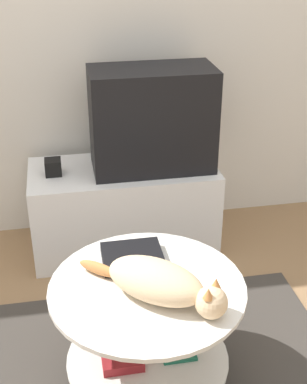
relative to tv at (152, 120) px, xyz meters
The scene contains 7 objects.
wall_back 0.67m from the tv, 124.02° to the left, with size 8.00×0.05×2.60m.
tv_stand 0.54m from the tv, behind, with size 1.01×0.47×0.49m.
tv is the anchor object (origin of this frame).
speaker 0.57m from the tv, behind, with size 0.08×0.08×0.08m.
coffee_table 1.12m from the tv, 101.74° to the right, with size 0.74×0.74×0.47m.
dvd_box 0.91m from the tv, 105.63° to the right, with size 0.24×0.19×0.04m.
cat 1.11m from the tv, 98.81° to the right, with size 0.49×0.43×0.14m.
Camera 1 is at (-0.24, -1.53, 1.72)m, focal length 50.00 mm.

